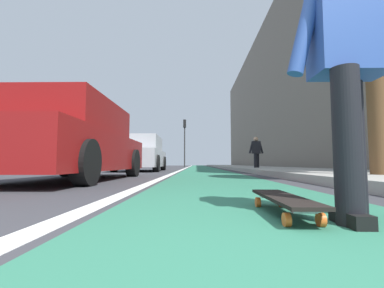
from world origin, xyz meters
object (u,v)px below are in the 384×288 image
object	(u,v)px
skateboard	(283,200)
parked_car_near	(74,143)
skater_person	(348,56)
parked_car_mid	(142,154)
pedestrian_distant	(256,151)
traffic_light	(185,134)

from	to	relation	value
skateboard	parked_car_near	xyz separation A→B (m)	(3.41, 2.90, 0.63)
skater_person	parked_car_mid	bearing A→B (deg)	18.15
skater_person	pedestrian_distant	distance (m)	10.94
pedestrian_distant	parked_car_near	bearing A→B (deg)	144.44
parked_car_near	parked_car_mid	distance (m)	6.36
traffic_light	pedestrian_distant	xyz separation A→B (m)	(-13.99, -3.94, -2.35)
skater_person	traffic_light	distance (m)	24.96
skateboard	parked_car_mid	world-z (taller)	parked_car_mid
skater_person	traffic_light	xyz separation A→B (m)	(24.77, 2.03, 2.31)
skater_person	parked_car_near	distance (m)	4.82
skater_person	pedestrian_distant	xyz separation A→B (m)	(10.78, -1.91, -0.04)
parked_car_mid	traffic_light	size ratio (longest dim) A/B	0.92
parked_car_mid	pedestrian_distant	bearing A→B (deg)	-80.57
skateboard	skater_person	world-z (taller)	skater_person
skater_person	parked_car_mid	xyz separation A→B (m)	(9.92, 3.25, -0.22)
parked_car_mid	traffic_light	xyz separation A→B (m)	(14.85, -1.22, 2.52)
traffic_light	pedestrian_distant	bearing A→B (deg)	-164.29
parked_car_near	pedestrian_distant	xyz separation A→B (m)	(7.22, -5.16, 0.18)
pedestrian_distant	parked_car_mid	bearing A→B (deg)	99.43
skater_person	parked_car_near	xyz separation A→B (m)	(3.56, 3.25, -0.22)
parked_car_near	parked_car_mid	size ratio (longest dim) A/B	1.04
parked_car_near	pedestrian_distant	distance (m)	8.87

